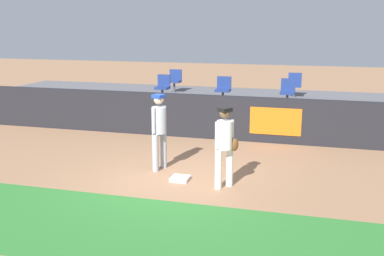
{
  "coord_description": "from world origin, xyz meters",
  "views": [
    {
      "loc": [
        3.18,
        -9.69,
        3.51
      ],
      "look_at": [
        0.21,
        0.88,
        1.0
      ],
      "focal_mm": 43.37,
      "sensor_mm": 36.0,
      "label": 1
    }
  ],
  "objects": [
    {
      "name": "seat_front_right",
      "position": [
        2.16,
        5.33,
        1.38
      ],
      "size": [
        0.46,
        0.44,
        0.84
      ],
      "color": "#4C4C51",
      "rests_on": "bleacher_platform"
    },
    {
      "name": "ground_plane",
      "position": [
        0.0,
        0.0,
        0.0
      ],
      "size": [
        60.0,
        60.0,
        0.0
      ],
      "primitive_type": "plane",
      "color": "#936B4C"
    },
    {
      "name": "seat_back_left",
      "position": [
        -2.22,
        7.13,
        1.38
      ],
      "size": [
        0.47,
        0.44,
        0.84
      ],
      "color": "#4C4C51",
      "rests_on": "bleacher_platform"
    },
    {
      "name": "first_base",
      "position": [
        0.21,
        -0.12,
        0.04
      ],
      "size": [
        0.4,
        0.4,
        0.08
      ],
      "primitive_type": "cube",
      "color": "white",
      "rests_on": "ground_plane"
    },
    {
      "name": "seat_back_right",
      "position": [
        2.26,
        7.13,
        1.38
      ],
      "size": [
        0.47,
        0.44,
        0.84
      ],
      "color": "#4C4C51",
      "rests_on": "bleacher_platform"
    },
    {
      "name": "field_wall",
      "position": [
        0.01,
        3.89,
        0.67
      ],
      "size": [
        18.0,
        0.26,
        1.34
      ],
      "color": "black",
      "rests_on": "ground_plane"
    },
    {
      "name": "player_fielder_home",
      "position": [
        1.27,
        -0.29,
        1.02
      ],
      "size": [
        0.55,
        0.47,
        1.76
      ],
      "rotation": [
        0.0,
        0.0,
        -2.24
      ],
      "color": "white",
      "rests_on": "ground_plane"
    },
    {
      "name": "seat_front_center",
      "position": [
        0.05,
        5.33,
        1.38
      ],
      "size": [
        0.48,
        0.44,
        0.84
      ],
      "color": "#4C4C51",
      "rests_on": "bleacher_platform"
    },
    {
      "name": "grass_foreground_strip",
      "position": [
        0.0,
        -2.8,
        0.0
      ],
      "size": [
        18.0,
        2.8,
        0.01
      ],
      "primitive_type": "cube",
      "color": "#2D722D",
      "rests_on": "ground_plane"
    },
    {
      "name": "seat_front_left",
      "position": [
        -2.07,
        5.33,
        1.38
      ],
      "size": [
        0.45,
        0.44,
        0.84
      ],
      "color": "#4C4C51",
      "rests_on": "bleacher_platform"
    },
    {
      "name": "bleacher_platform",
      "position": [
        0.0,
        6.46,
        0.46
      ],
      "size": [
        18.0,
        4.8,
        0.91
      ],
      "primitive_type": "cube",
      "color": "#59595E",
      "rests_on": "ground_plane"
    },
    {
      "name": "player_runner_visitor",
      "position": [
        -0.51,
        0.53,
        1.07
      ],
      "size": [
        0.44,
        0.5,
        1.85
      ],
      "rotation": [
        0.0,
        0.0,
        -1.88
      ],
      "color": "#9EA3AD",
      "rests_on": "ground_plane"
    }
  ]
}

